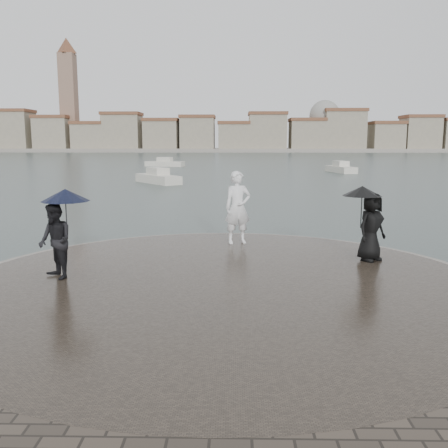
{
  "coord_description": "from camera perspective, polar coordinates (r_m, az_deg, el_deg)",
  "views": [
    {
      "loc": [
        0.25,
        -7.25,
        3.44
      ],
      "look_at": [
        0.0,
        4.8,
        1.45
      ],
      "focal_mm": 40.0,
      "sensor_mm": 36.0,
      "label": 1
    }
  ],
  "objects": [
    {
      "name": "kerb_ring",
      "position": [
        11.24,
        -0.14,
        -7.59
      ],
      "size": [
        12.5,
        12.5,
        0.32
      ],
      "primitive_type": "cylinder",
      "color": "gray",
      "rests_on": "ground"
    },
    {
      "name": "statue",
      "position": [
        15.16,
        1.58,
        1.9
      ],
      "size": [
        0.92,
        0.73,
        2.21
      ],
      "primitive_type": "imported",
      "rotation": [
        0.0,
        0.0,
        0.28
      ],
      "color": "white",
      "rests_on": "quay_tip"
    },
    {
      "name": "boats",
      "position": [
        56.34,
        -0.23,
        6.28
      ],
      "size": [
        26.0,
        32.71,
        1.5
      ],
      "color": "beige",
      "rests_on": "ground"
    },
    {
      "name": "far_skyline",
      "position": [
        168.1,
        -1.04,
        10.13
      ],
      "size": [
        260.0,
        20.0,
        37.0
      ],
      "color": "gray",
      "rests_on": "ground"
    },
    {
      "name": "visitor_left",
      "position": [
        11.84,
        -18.47,
        -0.58
      ],
      "size": [
        1.32,
        1.18,
        2.04
      ],
      "color": "black",
      "rests_on": "quay_tip"
    },
    {
      "name": "ground",
      "position": [
        8.03,
        -0.75,
        -16.0
      ],
      "size": [
        400.0,
        400.0,
        0.0
      ],
      "primitive_type": "plane",
      "color": "#2B3835",
      "rests_on": "ground"
    },
    {
      "name": "quay_tip",
      "position": [
        11.24,
        -0.14,
        -7.49
      ],
      "size": [
        11.9,
        11.9,
        0.36
      ],
      "primitive_type": "cylinder",
      "color": "#2D261E",
      "rests_on": "ground"
    },
    {
      "name": "visitor_right",
      "position": [
        13.49,
        16.25,
        0.62
      ],
      "size": [
        1.28,
        1.1,
        1.95
      ],
      "color": "black",
      "rests_on": "quay_tip"
    }
  ]
}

